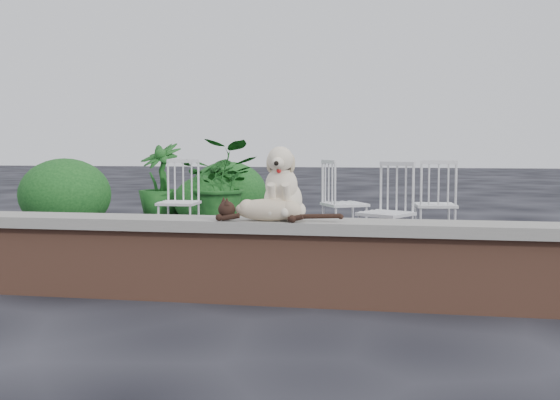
% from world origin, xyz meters
% --- Properties ---
extents(ground, '(60.00, 60.00, 0.00)m').
position_xyz_m(ground, '(0.00, 0.00, 0.00)').
color(ground, black).
rests_on(ground, ground).
extents(brick_wall, '(6.00, 0.30, 0.50)m').
position_xyz_m(brick_wall, '(0.00, 0.00, 0.25)').
color(brick_wall, brown).
rests_on(brick_wall, ground).
extents(capstone, '(6.20, 0.40, 0.08)m').
position_xyz_m(capstone, '(0.00, 0.00, 0.54)').
color(capstone, slate).
rests_on(capstone, brick_wall).
extents(dog, '(0.34, 0.45, 0.52)m').
position_xyz_m(dog, '(-0.07, 0.05, 0.84)').
color(dog, beige).
rests_on(dog, capstone).
extents(cat, '(1.01, 0.25, 0.17)m').
position_xyz_m(cat, '(-0.15, -0.10, 0.67)').
color(cat, tan).
rests_on(cat, capstone).
extents(chair_a, '(0.58, 0.58, 0.94)m').
position_xyz_m(chair_a, '(-1.72, 2.58, 0.47)').
color(chair_a, white).
rests_on(chair_a, ground).
extents(chair_e, '(0.76, 0.76, 0.94)m').
position_xyz_m(chair_e, '(0.13, 2.76, 0.47)').
color(chair_e, white).
rests_on(chair_e, ground).
extents(chair_c, '(0.62, 0.62, 0.94)m').
position_xyz_m(chair_c, '(1.11, 2.82, 0.47)').
color(chair_c, white).
rests_on(chair_c, ground).
extents(chair_b, '(0.77, 0.77, 0.94)m').
position_xyz_m(chair_b, '(0.60, 1.81, 0.47)').
color(chair_b, white).
rests_on(chair_b, ground).
extents(potted_plant_a, '(1.08, 0.94, 1.18)m').
position_xyz_m(potted_plant_a, '(-1.67, 4.25, 0.59)').
color(potted_plant_a, '#113E16').
rests_on(potted_plant_a, ground).
extents(potted_plant_b, '(0.84, 0.84, 1.13)m').
position_xyz_m(potted_plant_b, '(-2.68, 4.58, 0.57)').
color(potted_plant_b, '#113E16').
rests_on(potted_plant_b, ground).
extents(shrubbery, '(3.13, 2.36, 0.98)m').
position_xyz_m(shrubbery, '(-2.69, 4.31, 0.41)').
color(shrubbery, '#113E16').
rests_on(shrubbery, ground).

